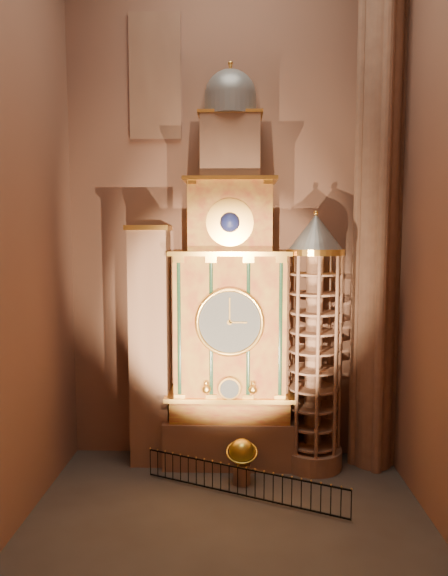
{
  "coord_description": "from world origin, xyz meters",
  "views": [
    {
      "loc": [
        0.32,
        -16.44,
        9.67
      ],
      "look_at": [
        -0.2,
        3.0,
        7.78
      ],
      "focal_mm": 32.0,
      "sensor_mm": 36.0,
      "label": 1
    }
  ],
  "objects_px": {
    "portrait_tower": "(150,345)",
    "celestial_globe": "(242,457)",
    "astronomical_clock": "(230,310)",
    "stair_turret": "(314,344)",
    "iron_railing": "(242,482)"
  },
  "relations": [
    {
      "from": "portrait_tower",
      "to": "celestial_globe",
      "type": "distance_m",
      "value": 5.97
    },
    {
      "from": "astronomical_clock",
      "to": "stair_turret",
      "type": "distance_m",
      "value": 3.78
    },
    {
      "from": "portrait_tower",
      "to": "stair_turret",
      "type": "relative_size",
      "value": 0.94
    },
    {
      "from": "stair_turret",
      "to": "celestial_globe",
      "type": "height_order",
      "value": "stair_turret"
    },
    {
      "from": "astronomical_clock",
      "to": "stair_turret",
      "type": "height_order",
      "value": "astronomical_clock"
    },
    {
      "from": "portrait_tower",
      "to": "stair_turret",
      "type": "distance_m",
      "value": 6.91
    },
    {
      "from": "portrait_tower",
      "to": "iron_railing",
      "type": "distance_m",
      "value": 6.73
    },
    {
      "from": "astronomical_clock",
      "to": "celestial_globe",
      "type": "relative_size",
      "value": 9.25
    },
    {
      "from": "portrait_tower",
      "to": "celestial_globe",
      "type": "bearing_deg",
      "value": -26.67
    },
    {
      "from": "portrait_tower",
      "to": "stair_turret",
      "type": "height_order",
      "value": "stair_turret"
    },
    {
      "from": "portrait_tower",
      "to": "celestial_globe",
      "type": "height_order",
      "value": "portrait_tower"
    },
    {
      "from": "portrait_tower",
      "to": "iron_railing",
      "type": "height_order",
      "value": "portrait_tower"
    },
    {
      "from": "stair_turret",
      "to": "iron_railing",
      "type": "bearing_deg",
      "value": -137.2
    },
    {
      "from": "portrait_tower",
      "to": "iron_railing",
      "type": "bearing_deg",
      "value": -38.13
    },
    {
      "from": "astronomical_clock",
      "to": "celestial_globe",
      "type": "xyz_separation_m",
      "value": [
        0.5,
        -1.94,
        -5.6
      ]
    }
  ]
}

